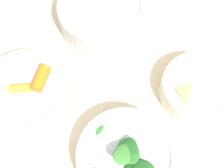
# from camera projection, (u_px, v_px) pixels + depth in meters

# --- Properties ---
(ground_plane) EXTENTS (10.00, 10.00, 0.00)m
(ground_plane) POSITION_uv_depth(u_px,v_px,m) (99.00, 159.00, 1.34)
(ground_plane) COLOR brown
(dining_table) EXTENTS (1.23, 0.96, 0.78)m
(dining_table) POSITION_uv_depth(u_px,v_px,m) (88.00, 110.00, 0.73)
(dining_table) COLOR beige
(dining_table) RESTS_ON ground_plane
(bowl_carrots) EXTENTS (0.16, 0.16, 0.07)m
(bowl_carrots) POSITION_uv_depth(u_px,v_px,m) (26.00, 93.00, 0.59)
(bowl_carrots) COLOR silver
(bowl_carrots) RESTS_ON dining_table
(bowl_greens) EXTENTS (0.17, 0.17, 0.09)m
(bowl_greens) POSITION_uv_depth(u_px,v_px,m) (125.00, 157.00, 0.55)
(bowl_greens) COLOR silver
(bowl_greens) RESTS_ON dining_table
(bowl_beans_hotdog) EXTENTS (0.18, 0.18, 0.06)m
(bowl_beans_hotdog) POSITION_uv_depth(u_px,v_px,m) (101.00, 14.00, 0.67)
(bowl_beans_hotdog) COLOR silver
(bowl_beans_hotdog) RESTS_ON dining_table
(bowl_cookies) EXTENTS (0.14, 0.14, 0.05)m
(bowl_cookies) POSITION_uv_depth(u_px,v_px,m) (197.00, 88.00, 0.60)
(bowl_cookies) COLOR silver
(bowl_cookies) RESTS_ON dining_table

